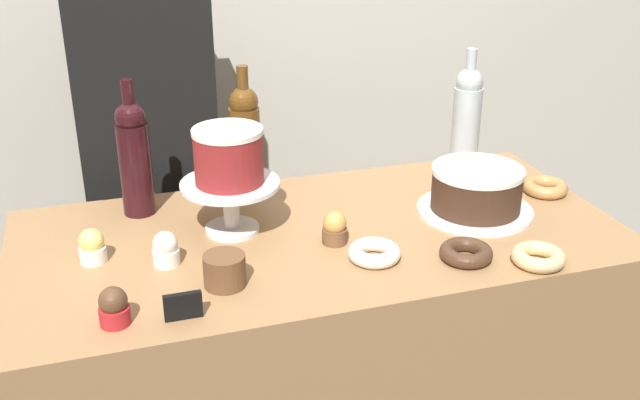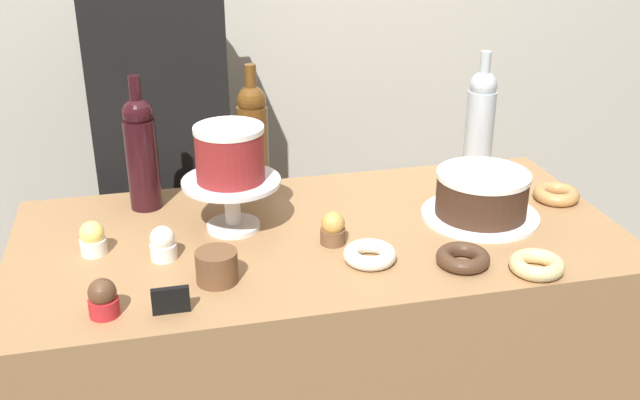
{
  "view_description": "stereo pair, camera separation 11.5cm",
  "coord_description": "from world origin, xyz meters",
  "px_view_note": "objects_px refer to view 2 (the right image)",
  "views": [
    {
      "loc": [
        -0.46,
        -1.45,
        1.65
      ],
      "look_at": [
        0.0,
        0.0,
        0.98
      ],
      "focal_mm": 42.07,
      "sensor_mm": 36.0,
      "label": 1
    },
    {
      "loc": [
        -0.35,
        -1.48,
        1.65
      ],
      "look_at": [
        0.0,
        0.0,
        0.98
      ],
      "focal_mm": 42.07,
      "sensor_mm": 36.0,
      "label": 2
    }
  ],
  "objects_px": {
    "cookie_stack": "(217,267)",
    "barista_figure": "(166,178)",
    "donut_maple": "(556,194)",
    "wine_bottle_dark_red": "(141,151)",
    "donut_glazed": "(537,265)",
    "wine_bottle_amber": "(253,136)",
    "donut_sugar": "(370,255)",
    "donut_chocolate": "(463,258)",
    "white_layer_cake": "(230,153)",
    "chocolate_round_cake": "(482,193)",
    "wine_bottle_clear": "(480,119)",
    "cupcake_caramel": "(333,229)",
    "cupcake_vanilla": "(163,244)",
    "price_sign_chalkboard": "(171,300)",
    "cupcake_lemon": "(93,239)",
    "cake_stand_pedestal": "(232,195)",
    "cupcake_chocolate": "(103,299)"
  },
  "relations": [
    {
      "from": "wine_bottle_dark_red",
      "to": "cupcake_chocolate",
      "type": "bearing_deg",
      "value": -100.38
    },
    {
      "from": "wine_bottle_amber",
      "to": "price_sign_chalkboard",
      "type": "height_order",
      "value": "wine_bottle_amber"
    },
    {
      "from": "white_layer_cake",
      "to": "chocolate_round_cake",
      "type": "bearing_deg",
      "value": -7.3
    },
    {
      "from": "cupcake_vanilla",
      "to": "cupcake_caramel",
      "type": "relative_size",
      "value": 1.0
    },
    {
      "from": "cookie_stack",
      "to": "cupcake_caramel",
      "type": "bearing_deg",
      "value": 22.28
    },
    {
      "from": "cake_stand_pedestal",
      "to": "chocolate_round_cake",
      "type": "xyz_separation_m",
      "value": [
        0.57,
        -0.07,
        -0.02
      ]
    },
    {
      "from": "cake_stand_pedestal",
      "to": "donut_sugar",
      "type": "xyz_separation_m",
      "value": [
        0.26,
        -0.22,
        -0.07
      ]
    },
    {
      "from": "cupcake_lemon",
      "to": "cupcake_chocolate",
      "type": "bearing_deg",
      "value": -83.59
    },
    {
      "from": "wine_bottle_clear",
      "to": "cupcake_caramel",
      "type": "height_order",
      "value": "wine_bottle_clear"
    },
    {
      "from": "cupcake_vanilla",
      "to": "donut_glazed",
      "type": "distance_m",
      "value": 0.77
    },
    {
      "from": "chocolate_round_cake",
      "to": "donut_sugar",
      "type": "relative_size",
      "value": 1.93
    },
    {
      "from": "white_layer_cake",
      "to": "chocolate_round_cake",
      "type": "distance_m",
      "value": 0.59
    },
    {
      "from": "donut_glazed",
      "to": "price_sign_chalkboard",
      "type": "relative_size",
      "value": 1.6
    },
    {
      "from": "donut_maple",
      "to": "price_sign_chalkboard",
      "type": "height_order",
      "value": "price_sign_chalkboard"
    },
    {
      "from": "white_layer_cake",
      "to": "wine_bottle_dark_red",
      "type": "distance_m",
      "value": 0.26
    },
    {
      "from": "wine_bottle_clear",
      "to": "cupcake_caramel",
      "type": "bearing_deg",
      "value": -145.62
    },
    {
      "from": "donut_glazed",
      "to": "donut_maple",
      "type": "xyz_separation_m",
      "value": [
        0.22,
        0.32,
        0.0
      ]
    },
    {
      "from": "cookie_stack",
      "to": "barista_figure",
      "type": "height_order",
      "value": "barista_figure"
    },
    {
      "from": "cookie_stack",
      "to": "donut_maple",
      "type": "bearing_deg",
      "value": 13.48
    },
    {
      "from": "wine_bottle_amber",
      "to": "donut_maple",
      "type": "distance_m",
      "value": 0.77
    },
    {
      "from": "wine_bottle_dark_red",
      "to": "barista_figure",
      "type": "xyz_separation_m",
      "value": [
        0.06,
        0.32,
        -0.2
      ]
    },
    {
      "from": "white_layer_cake",
      "to": "donut_sugar",
      "type": "height_order",
      "value": "white_layer_cake"
    },
    {
      "from": "donut_maple",
      "to": "wine_bottle_clear",
      "type": "bearing_deg",
      "value": 114.8
    },
    {
      "from": "wine_bottle_clear",
      "to": "donut_sugar",
      "type": "xyz_separation_m",
      "value": [
        -0.43,
        -0.43,
        -0.13
      ]
    },
    {
      "from": "wine_bottle_clear",
      "to": "donut_maple",
      "type": "distance_m",
      "value": 0.29
    },
    {
      "from": "cupcake_chocolate",
      "to": "white_layer_cake",
      "type": "bearing_deg",
      "value": 47.95
    },
    {
      "from": "wine_bottle_amber",
      "to": "cupcake_vanilla",
      "type": "relative_size",
      "value": 4.38
    },
    {
      "from": "chocolate_round_cake",
      "to": "wine_bottle_dark_red",
      "type": "bearing_deg",
      "value": 162.54
    },
    {
      "from": "cupcake_chocolate",
      "to": "cake_stand_pedestal",
      "type": "bearing_deg",
      "value": 47.95
    },
    {
      "from": "donut_glazed",
      "to": "cake_stand_pedestal",
      "type": "bearing_deg",
      "value": 149.29
    },
    {
      "from": "donut_glazed",
      "to": "barista_figure",
      "type": "distance_m",
      "value": 1.1
    },
    {
      "from": "cupcake_vanilla",
      "to": "cake_stand_pedestal",
      "type": "bearing_deg",
      "value": 34.55
    },
    {
      "from": "wine_bottle_dark_red",
      "to": "price_sign_chalkboard",
      "type": "distance_m",
      "value": 0.51
    },
    {
      "from": "donut_chocolate",
      "to": "donut_maple",
      "type": "bearing_deg",
      "value": 35.56
    },
    {
      "from": "cake_stand_pedestal",
      "to": "chocolate_round_cake",
      "type": "height_order",
      "value": "cake_stand_pedestal"
    },
    {
      "from": "donut_maple",
      "to": "cookie_stack",
      "type": "bearing_deg",
      "value": -166.52
    },
    {
      "from": "wine_bottle_clear",
      "to": "cupcake_caramel",
      "type": "distance_m",
      "value": 0.6
    },
    {
      "from": "cupcake_lemon",
      "to": "donut_sugar",
      "type": "bearing_deg",
      "value": -16.71
    },
    {
      "from": "cupcake_lemon",
      "to": "donut_maple",
      "type": "bearing_deg",
      "value": 1.43
    },
    {
      "from": "white_layer_cake",
      "to": "chocolate_round_cake",
      "type": "height_order",
      "value": "white_layer_cake"
    },
    {
      "from": "wine_bottle_amber",
      "to": "donut_chocolate",
      "type": "bearing_deg",
      "value": -53.73
    },
    {
      "from": "wine_bottle_amber",
      "to": "cupcake_chocolate",
      "type": "relative_size",
      "value": 4.38
    },
    {
      "from": "donut_maple",
      "to": "cookie_stack",
      "type": "height_order",
      "value": "cookie_stack"
    },
    {
      "from": "wine_bottle_amber",
      "to": "donut_sugar",
      "type": "height_order",
      "value": "wine_bottle_amber"
    },
    {
      "from": "donut_chocolate",
      "to": "barista_figure",
      "type": "distance_m",
      "value": 0.96
    },
    {
      "from": "chocolate_round_cake",
      "to": "cupcake_lemon",
      "type": "xyz_separation_m",
      "value": [
        -0.88,
        0.02,
        -0.03
      ]
    },
    {
      "from": "white_layer_cake",
      "to": "wine_bottle_amber",
      "type": "distance_m",
      "value": 0.23
    },
    {
      "from": "wine_bottle_dark_red",
      "to": "cookie_stack",
      "type": "xyz_separation_m",
      "value": [
        0.13,
        -0.4,
        -0.11
      ]
    },
    {
      "from": "chocolate_round_cake",
      "to": "barista_figure",
      "type": "height_order",
      "value": "barista_figure"
    },
    {
      "from": "cake_stand_pedestal",
      "to": "cupcake_vanilla",
      "type": "xyz_separation_m",
      "value": [
        -0.16,
        -0.11,
        -0.05
      ]
    }
  ]
}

